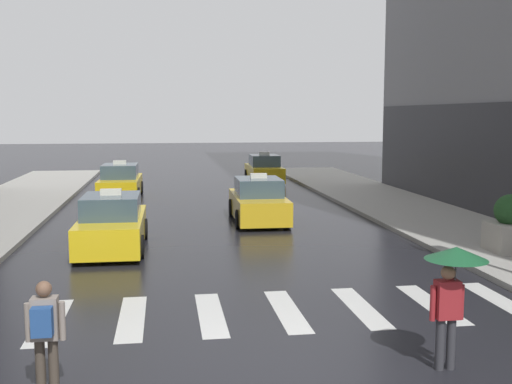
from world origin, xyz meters
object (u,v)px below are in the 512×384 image
Objects in this scene: taxi_lead at (112,225)px; pedestrian_with_umbrella at (453,274)px; taxi_third at (121,183)px; planter_near_corner at (510,226)px; taxi_second at (258,202)px; pedestrian_with_backpack at (45,329)px; taxi_fourth at (264,170)px.

taxi_lead is 2.35× the size of pedestrian_with_umbrella.
taxi_lead is at bearing -87.37° from taxi_third.
planter_near_corner is (11.59, -14.15, 0.15)m from taxi_third.
taxi_second is 2.36× the size of pedestrian_with_umbrella.
pedestrian_with_backpack is at bearing -90.79° from taxi_lead.
taxi_fourth is 20.34m from planter_near_corner.
taxi_fourth is at bearing 36.65° from taxi_third.
taxi_third is 9.79m from taxi_fourth.
taxi_lead is at bearing -112.79° from taxi_fourth.
taxi_fourth is 2.35× the size of pedestrian_with_umbrella.
taxi_second reaches higher than pedestrian_with_backpack.
pedestrian_with_umbrella is (0.92, -13.87, 0.79)m from taxi_second.
pedestrian_with_backpack is (-6.03, -0.06, -0.54)m from pedestrian_with_umbrella.
taxi_third is 1.00× the size of taxi_fourth.
pedestrian_with_backpack is at bearing -179.46° from pedestrian_with_umbrella.
pedestrian_with_umbrella is at bearing -125.94° from planter_near_corner.
taxi_fourth is (7.32, 17.43, 0.00)m from taxi_lead.
pedestrian_with_umbrella reaches higher than taxi_fourth.
taxi_second is 2.77× the size of pedestrian_with_backpack.
taxi_lead reaches higher than planter_near_corner.
taxi_fourth is (7.86, 5.85, 0.00)m from taxi_third.
taxi_lead is 11.59m from taxi_third.
taxi_third reaches higher than planter_near_corner.
taxi_second is at bearing 132.01° from planter_near_corner.
taxi_third is 2.36× the size of pedestrian_with_umbrella.
taxi_third is at bearing -143.35° from taxi_fourth.
pedestrian_with_umbrella is 1.21× the size of planter_near_corner.
taxi_lead is at bearing 89.21° from pedestrian_with_backpack.
pedestrian_with_umbrella is 1.18× the size of pedestrian_with_backpack.
planter_near_corner reaches higher than pedestrian_with_backpack.
taxi_lead is 2.76× the size of pedestrian_with_backpack.
taxi_fourth is 27.16m from pedestrian_with_umbrella.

